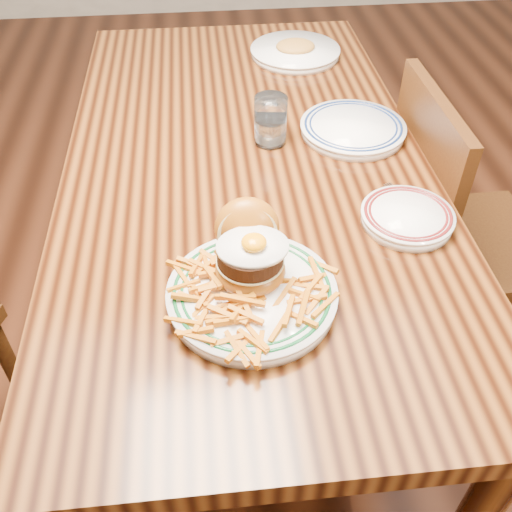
{
  "coord_description": "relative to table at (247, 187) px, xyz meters",
  "views": [
    {
      "loc": [
        -0.1,
        -1.14,
        1.51
      ],
      "look_at": [
        -0.02,
        -0.43,
        0.83
      ],
      "focal_mm": 40.0,
      "sensor_mm": 36.0,
      "label": 1
    }
  ],
  "objects": [
    {
      "name": "far_plate",
      "position": [
        0.2,
        0.54,
        0.1
      ],
      "size": [
        0.27,
        0.27,
        0.05
      ],
      "rotation": [
        0.0,
        0.0,
        -0.29
      ],
      "color": "white",
      "rests_on": "table"
    },
    {
      "name": "rear_plate",
      "position": [
        0.27,
        0.08,
        0.1
      ],
      "size": [
        0.26,
        0.26,
        0.03
      ],
      "rotation": [
        0.0,
        0.0,
        -0.19
      ],
      "color": "white",
      "rests_on": "table"
    },
    {
      "name": "floor",
      "position": [
        0.0,
        0.0,
        -0.66
      ],
      "size": [
        6.0,
        6.0,
        0.0
      ],
      "primitive_type": "plane",
      "color": "black",
      "rests_on": "ground"
    },
    {
      "name": "main_plate",
      "position": [
        -0.03,
        -0.44,
        0.13
      ],
      "size": [
        0.3,
        0.31,
        0.15
      ],
      "rotation": [
        0.0,
        0.0,
        -0.02
      ],
      "color": "white",
      "rests_on": "table"
    },
    {
      "name": "side_plate",
      "position": [
        0.31,
        -0.28,
        0.1
      ],
      "size": [
        0.19,
        0.2,
        0.03
      ],
      "rotation": [
        0.0,
        0.0,
        -0.41
      ],
      "color": "white",
      "rests_on": "table"
    },
    {
      "name": "chair_right",
      "position": [
        0.56,
        -0.02,
        -0.19
      ],
      "size": [
        0.42,
        0.42,
        0.89
      ],
      "rotation": [
        0.0,
        0.0,
        3.15
      ],
      "color": "#3C230C",
      "rests_on": "floor"
    },
    {
      "name": "table",
      "position": [
        0.0,
        0.0,
        0.0
      ],
      "size": [
        0.85,
        1.6,
        0.75
      ],
      "color": "black",
      "rests_on": "floor"
    },
    {
      "name": "water_glass",
      "position": [
        0.06,
        0.06,
        0.14
      ],
      "size": [
        0.08,
        0.08,
        0.12
      ],
      "color": "white",
      "rests_on": "table"
    }
  ]
}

